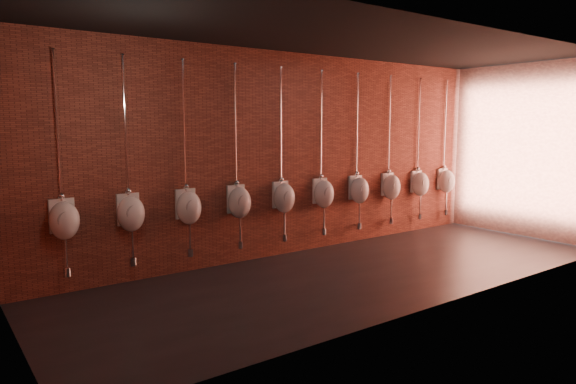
% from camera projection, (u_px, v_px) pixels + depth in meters
% --- Properties ---
extents(ground, '(8.50, 8.50, 0.00)m').
position_uv_depth(ground, '(357.00, 273.00, 7.23)').
color(ground, black).
rests_on(ground, ground).
extents(room_shell, '(8.54, 3.04, 3.22)m').
position_uv_depth(room_shell, '(359.00, 129.00, 6.96)').
color(room_shell, black).
rests_on(room_shell, ground).
extents(urinal_0, '(0.37, 0.33, 2.71)m').
position_uv_depth(urinal_0, '(64.00, 219.00, 6.15)').
color(urinal_0, white).
rests_on(urinal_0, ground).
extents(urinal_1, '(0.37, 0.33, 2.71)m').
position_uv_depth(urinal_1, '(131.00, 213.00, 6.62)').
color(urinal_1, white).
rests_on(urinal_1, ground).
extents(urinal_2, '(0.37, 0.33, 2.71)m').
position_uv_depth(urinal_2, '(189.00, 207.00, 7.10)').
color(urinal_2, white).
rests_on(urinal_2, ground).
extents(urinal_3, '(0.37, 0.33, 2.71)m').
position_uv_depth(urinal_3, '(239.00, 202.00, 7.57)').
color(urinal_3, white).
rests_on(urinal_3, ground).
extents(urinal_4, '(0.37, 0.33, 2.71)m').
position_uv_depth(urinal_4, '(284.00, 197.00, 8.05)').
color(urinal_4, white).
rests_on(urinal_4, ground).
extents(urinal_5, '(0.37, 0.33, 2.71)m').
position_uv_depth(urinal_5, '(324.00, 193.00, 8.52)').
color(urinal_5, white).
rests_on(urinal_5, ground).
extents(urinal_6, '(0.37, 0.33, 2.71)m').
position_uv_depth(urinal_6, '(359.00, 189.00, 8.99)').
color(urinal_6, white).
rests_on(urinal_6, ground).
extents(urinal_7, '(0.37, 0.33, 2.71)m').
position_uv_depth(urinal_7, '(391.00, 186.00, 9.47)').
color(urinal_7, white).
rests_on(urinal_7, ground).
extents(urinal_8, '(0.37, 0.33, 2.71)m').
position_uv_depth(urinal_8, '(420.00, 183.00, 9.94)').
color(urinal_8, white).
rests_on(urinal_8, ground).
extents(urinal_9, '(0.37, 0.33, 2.71)m').
position_uv_depth(urinal_9, '(446.00, 181.00, 10.41)').
color(urinal_9, white).
rests_on(urinal_9, ground).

